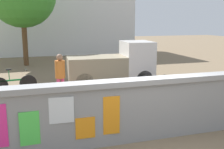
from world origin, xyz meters
TOP-DOWN VIEW (x-y plane):
  - ground at (0.00, 8.00)m, footprint 60.00×60.00m
  - poster_wall at (-0.01, -0.00)m, footprint 8.05×0.42m
  - auto_rickshaw_truck at (1.09, 5.33)m, footprint 3.68×1.71m
  - motorcycle at (2.66, 2.49)m, footprint 1.89×0.57m
  - bicycle_far at (-2.99, 5.15)m, footprint 1.70×0.44m
  - person_walking at (-1.40, 3.68)m, footprint 0.47×0.47m
  - building_background at (-0.35, 18.54)m, footprint 13.38×5.98m

SIDE VIEW (x-z plane):
  - ground at x=0.00m, z-range 0.00..0.00m
  - bicycle_far at x=-2.99m, z-range -0.11..0.84m
  - motorcycle at x=2.66m, z-range 0.03..0.90m
  - poster_wall at x=-0.01m, z-range 0.02..1.47m
  - auto_rickshaw_truck at x=1.09m, z-range -0.02..1.83m
  - person_walking at x=-1.40m, z-range 0.18..1.80m
  - building_background at x=-0.35m, z-range 0.02..5.66m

